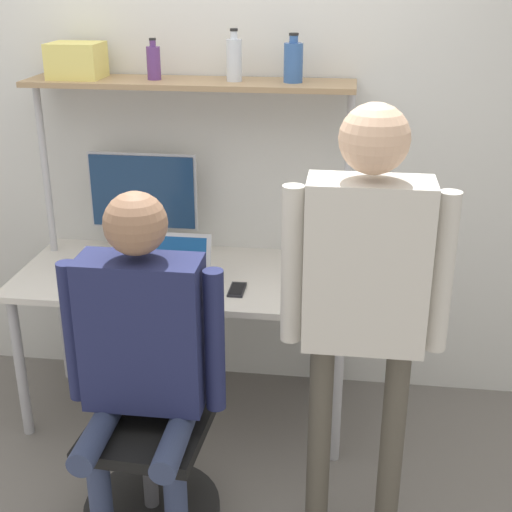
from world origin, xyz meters
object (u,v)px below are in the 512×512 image
(cell_phone, at_px, (237,290))
(person_standing, at_px, (366,280))
(laptop, at_px, (172,272))
(storage_box, at_px, (77,60))
(monitor, at_px, (143,197))
(person_seated, at_px, (141,342))
(bottle_blue, at_px, (293,62))
(bottle_clear, at_px, (234,59))
(bottle_purple, at_px, (154,62))
(office_chair, at_px, (153,455))

(cell_phone, xyz_separation_m, person_standing, (0.55, -0.60, 0.35))
(laptop, bearing_deg, storage_box, 145.33)
(monitor, distance_m, person_seated, 1.09)
(cell_phone, relative_size, bottle_blue, 0.70)
(monitor, bearing_deg, person_standing, -42.83)
(monitor, distance_m, bottle_clear, 0.83)
(monitor, xyz_separation_m, bottle_purple, (0.10, -0.04, 0.66))
(laptop, bearing_deg, bottle_clear, 54.96)
(monitor, relative_size, bottle_clear, 2.38)
(bottle_clear, xyz_separation_m, bottle_purple, (-0.37, 0.00, -0.02))
(bottle_clear, bearing_deg, person_seated, -101.52)
(cell_phone, bearing_deg, office_chair, -114.04)
(monitor, distance_m, person_standing, 1.48)
(cell_phone, height_order, person_standing, person_standing)
(laptop, height_order, cell_phone, laptop)
(bottle_clear, relative_size, bottle_purple, 1.25)
(person_seated, bearing_deg, laptop, 93.48)
(cell_phone, xyz_separation_m, bottle_blue, (0.21, 0.37, 0.96))
(monitor, distance_m, storage_box, 0.71)
(person_seated, bearing_deg, bottle_blue, 64.70)
(laptop, distance_m, bottle_purple, 0.97)
(person_seated, height_order, storage_box, storage_box)
(cell_phone, height_order, bottle_blue, bottle_blue)
(bottle_clear, bearing_deg, person_standing, -57.73)
(bottle_blue, relative_size, storage_box, 0.90)
(laptop, relative_size, bottle_purple, 1.87)
(monitor, xyz_separation_m, office_chair, (0.27, -0.99, -0.78))
(person_seated, distance_m, person_standing, 0.87)
(office_chair, height_order, bottle_clear, bottle_clear)
(monitor, height_order, bottle_clear, bottle_clear)
(person_standing, distance_m, bottle_clear, 1.31)
(cell_phone, bearing_deg, monitor, 142.99)
(cell_phone, relative_size, office_chair, 0.17)
(monitor, height_order, person_seated, person_seated)
(person_seated, bearing_deg, storage_box, 118.45)
(bottle_clear, relative_size, storage_box, 0.97)
(cell_phone, height_order, storage_box, storage_box)
(bottle_purple, xyz_separation_m, storage_box, (-0.37, -0.00, 0.00))
(office_chair, relative_size, person_seated, 0.64)
(office_chair, bearing_deg, person_seated, -93.66)
(office_chair, xyz_separation_m, storage_box, (-0.54, 0.95, 1.45))
(cell_phone, xyz_separation_m, office_chair, (-0.26, -0.59, -0.49))
(monitor, bearing_deg, cell_phone, -37.01)
(laptop, distance_m, cell_phone, 0.31)
(person_standing, height_order, bottle_blue, bottle_blue)
(monitor, bearing_deg, bottle_purple, -20.45)
(storage_box, bearing_deg, office_chair, -60.40)
(person_seated, xyz_separation_m, person_standing, (0.82, 0.02, 0.29))
(bottle_purple, bearing_deg, laptop, -69.11)
(laptop, distance_m, office_chair, 0.82)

